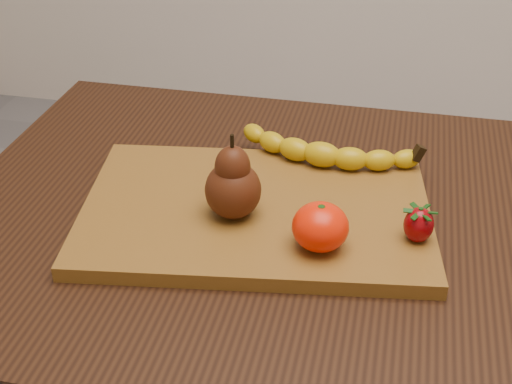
% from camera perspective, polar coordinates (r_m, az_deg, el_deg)
% --- Properties ---
extents(table, '(1.00, 0.70, 0.76)m').
position_cam_1_polar(table, '(1.00, 4.83, -6.66)').
color(table, black).
rests_on(table, ground).
extents(cutting_board, '(0.49, 0.36, 0.02)m').
position_cam_1_polar(cutting_board, '(0.93, 0.00, -1.56)').
color(cutting_board, brown).
rests_on(cutting_board, table).
extents(banana, '(0.23, 0.09, 0.04)m').
position_cam_1_polar(banana, '(1.01, 5.27, 3.01)').
color(banana, '#CDAB09').
rests_on(banana, cutting_board).
extents(pear, '(0.09, 0.09, 0.11)m').
position_cam_1_polar(pear, '(0.88, -1.87, 1.26)').
color(pear, '#481D0B').
rests_on(pear, cutting_board).
extents(mandarin, '(0.08, 0.08, 0.06)m').
position_cam_1_polar(mandarin, '(0.84, 5.17, -2.79)').
color(mandarin, '#FC2102').
rests_on(mandarin, cutting_board).
extents(strawberry, '(0.04, 0.04, 0.05)m').
position_cam_1_polar(strawberry, '(0.88, 12.89, -2.48)').
color(strawberry, '#880309').
rests_on(strawberry, cutting_board).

